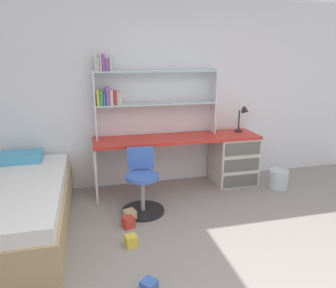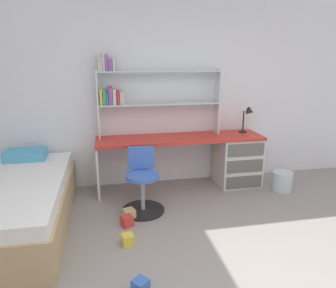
{
  "view_description": "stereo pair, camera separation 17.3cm",
  "coord_description": "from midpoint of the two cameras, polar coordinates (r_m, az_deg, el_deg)",
  "views": [
    {
      "loc": [
        -1.12,
        -1.67,
        1.84
      ],
      "look_at": [
        -0.27,
        1.73,
        0.86
      ],
      "focal_mm": 33.72,
      "sensor_mm": 36.0,
      "label": 1
    },
    {
      "loc": [
        -0.95,
        -1.7,
        1.84
      ],
      "look_at": [
        -0.27,
        1.73,
        0.86
      ],
      "focal_mm": 33.72,
      "sensor_mm": 36.0,
      "label": 2
    }
  ],
  "objects": [
    {
      "name": "waste_bin",
      "position": [
        4.79,
        18.33,
        -6.05
      ],
      "size": [
        0.28,
        0.28,
        0.27
      ],
      "primitive_type": "cylinder",
      "color": "silver",
      "rests_on": "ground_plane"
    },
    {
      "name": "bookshelf_hutch",
      "position": [
        4.34,
        -6.66,
        9.71
      ],
      "size": [
        1.69,
        0.22,
        1.12
      ],
      "color": "silver",
      "rests_on": "desk"
    },
    {
      "name": "room_shell",
      "position": [
        3.1,
        -19.52,
        4.92
      ],
      "size": [
        6.2,
        6.46,
        2.62
      ],
      "color": "silver",
      "rests_on": "ground_plane"
    },
    {
      "name": "toy_block_yellow_2",
      "position": [
        3.33,
        -8.23,
        -16.94
      ],
      "size": [
        0.13,
        0.13,
        0.11
      ],
      "primitive_type": "cube",
      "rotation": [
        0.0,
        0.0,
        0.17
      ],
      "color": "gold",
      "rests_on": "ground_plane"
    },
    {
      "name": "toy_block_red_0",
      "position": [
        3.64,
        -8.56,
        -13.83
      ],
      "size": [
        0.15,
        0.15,
        0.12
      ],
      "primitive_type": "cube",
      "rotation": [
        0.0,
        0.0,
        1.97
      ],
      "color": "red",
      "rests_on": "ground_plane"
    },
    {
      "name": "bed_platform",
      "position": [
        3.84,
        -27.7,
        -10.36
      ],
      "size": [
        1.15,
        2.08,
        0.67
      ],
      "color": "tan",
      "rests_on": "ground_plane"
    },
    {
      "name": "desk_lamp",
      "position": [
        4.76,
        12.6,
        5.17
      ],
      "size": [
        0.2,
        0.17,
        0.38
      ],
      "color": "black",
      "rests_on": "desk"
    },
    {
      "name": "toy_block_natural_3",
      "position": [
        3.77,
        -8.27,
        -12.65
      ],
      "size": [
        0.16,
        0.16,
        0.13
      ],
      "primitive_type": "cube",
      "rotation": [
        0.0,
        0.0,
        0.33
      ],
      "color": "tan",
      "rests_on": "ground_plane"
    },
    {
      "name": "toy_block_blue_1",
      "position": [
        2.78,
        -5.41,
        -24.36
      ],
      "size": [
        0.16,
        0.16,
        0.11
      ],
      "primitive_type": "cube",
      "rotation": [
        0.0,
        0.0,
        2.27
      ],
      "color": "#3860B7",
      "rests_on": "ground_plane"
    },
    {
      "name": "desk",
      "position": [
        4.67,
        8.22,
        -2.18
      ],
      "size": [
        2.32,
        0.56,
        0.75
      ],
      "color": "red",
      "rests_on": "ground_plane"
    },
    {
      "name": "swivel_chair",
      "position": [
        3.86,
        -5.96,
        -7.89
      ],
      "size": [
        0.52,
        0.52,
        0.78
      ],
      "color": "black",
      "rests_on": "ground_plane"
    }
  ]
}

